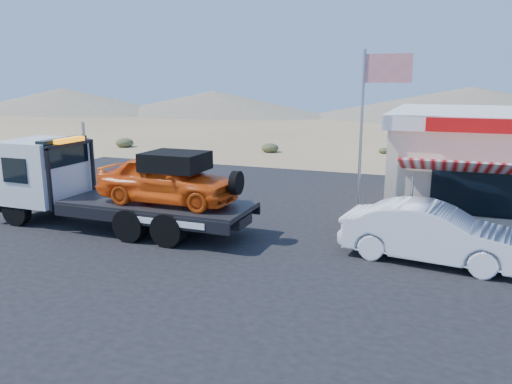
% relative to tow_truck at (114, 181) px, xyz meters
% --- Properties ---
extents(ground, '(120.00, 120.00, 0.00)m').
position_rel_tow_truck_xyz_m(ground, '(3.20, -1.71, -1.65)').
color(ground, '#896E4E').
rests_on(ground, ground).
extents(asphalt_lot, '(32.00, 24.00, 0.02)m').
position_rel_tow_truck_xyz_m(asphalt_lot, '(5.20, 1.29, -1.64)').
color(asphalt_lot, black).
rests_on(asphalt_lot, ground).
extents(tow_truck, '(9.16, 2.72, 3.06)m').
position_rel_tow_truck_xyz_m(tow_truck, '(0.00, 0.00, 0.00)').
color(tow_truck, black).
rests_on(tow_truck, asphalt_lot).
extents(white_sedan, '(5.15, 2.33, 1.64)m').
position_rel_tow_truck_xyz_m(white_sedan, '(10.38, 0.42, -0.81)').
color(white_sedan, white).
rests_on(white_sedan, asphalt_lot).
extents(flagpole, '(1.55, 0.10, 6.00)m').
position_rel_tow_truck_xyz_m(flagpole, '(8.13, 2.79, 2.12)').
color(flagpole, '#99999E').
rests_on(flagpole, asphalt_lot).
extents(desert_scrub, '(27.88, 30.36, 0.73)m').
position_rel_tow_truck_xyz_m(desert_scrub, '(-10.53, 10.65, -1.35)').
color(desert_scrub, '#434827').
rests_on(desert_scrub, ground).
extents(distant_hills, '(126.00, 48.00, 4.20)m').
position_rel_tow_truck_xyz_m(distant_hills, '(-6.57, 53.43, 0.24)').
color(distant_hills, '#726B59').
rests_on(distant_hills, ground).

